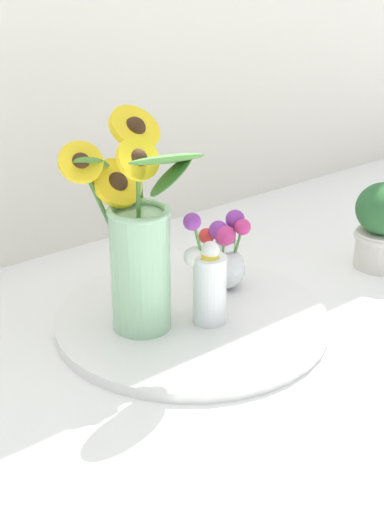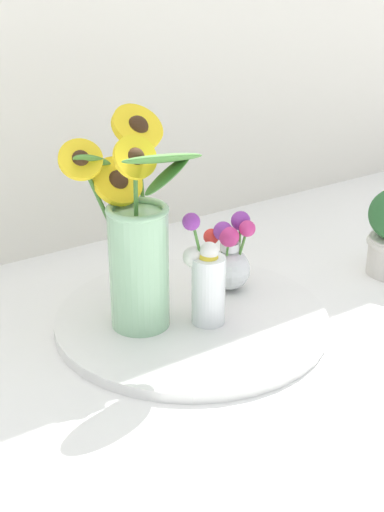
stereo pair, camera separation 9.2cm
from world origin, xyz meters
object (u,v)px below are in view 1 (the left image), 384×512
Objects in this scene: vase_bulb_right at (225,257)px; potted_plant at (383,224)px; mason_jar_sunflowers at (138,244)px; serving_tray at (192,319)px; vase_small_center at (209,280)px.

vase_bulb_right is 0.36m from potted_plant.
mason_jar_sunflowers is 2.40× the size of vase_bulb_right.
potted_plant reaches higher than serving_tray.
serving_tray is 0.14m from vase_bulb_right.
serving_tray is 1.34× the size of mason_jar_sunflowers.
mason_jar_sunflowers is 1.99× the size of potted_plant.
serving_tray is 0.19m from mason_jar_sunflowers.
mason_jar_sunflowers reaches higher than potted_plant.
serving_tray is 3.20× the size of vase_bulb_right.
vase_small_center is (0.01, -0.04, 0.09)m from serving_tray.
potted_plant reaches higher than vase_bulb_right.
serving_tray is at bearing 173.07° from potted_plant.
potted_plant is (0.55, -0.08, -0.08)m from mason_jar_sunflowers.
vase_small_center is 1.09× the size of potted_plant.
vase_bulb_right is (0.21, 0.02, -0.09)m from mason_jar_sunflowers.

